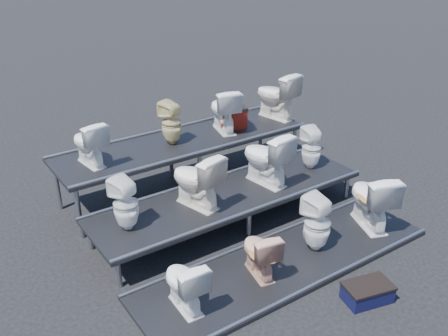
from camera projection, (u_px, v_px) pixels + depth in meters
ground at (229, 221)px, 7.50m from camera, size 80.00×80.00×0.00m
tier_front at (286, 263)px, 6.52m from camera, size 4.20×1.20×0.06m
tier_mid at (229, 208)px, 7.40m from camera, size 4.20×1.20×0.46m
tier_back at (185, 164)px, 8.28m from camera, size 4.20×1.20×0.86m
toilet_0 at (184, 283)px, 5.59m from camera, size 0.40×0.66×0.66m
toilet_1 at (260, 252)px, 6.14m from camera, size 0.48×0.69×0.64m
toilet_2 at (317, 223)px, 6.59m from camera, size 0.40×0.40×0.80m
toilet_3 at (371, 199)px, 7.11m from camera, size 0.76×0.96×0.86m
toilet_4 at (126, 204)px, 6.32m from camera, size 0.40×0.40×0.72m
toilet_5 at (196, 180)px, 6.84m from camera, size 0.62×0.87×0.80m
toilet_6 at (266, 158)px, 7.45m from camera, size 0.56×0.87×0.83m
toilet_7 at (311, 148)px, 7.96m from camera, size 0.37×0.37×0.69m
toilet_8 at (89, 143)px, 7.15m from camera, size 0.45×0.69×0.67m
toilet_9 at (171, 123)px, 7.83m from camera, size 0.40×0.41×0.70m
toilet_10 at (224, 110)px, 8.32m from camera, size 0.58×0.81×0.74m
toilet_11 at (276, 95)px, 8.88m from camera, size 0.60×0.88×0.83m
red_crate at (232, 118)px, 8.55m from camera, size 0.50×0.43×0.31m
step_stool at (367, 293)px, 5.88m from camera, size 0.61×0.45×0.20m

